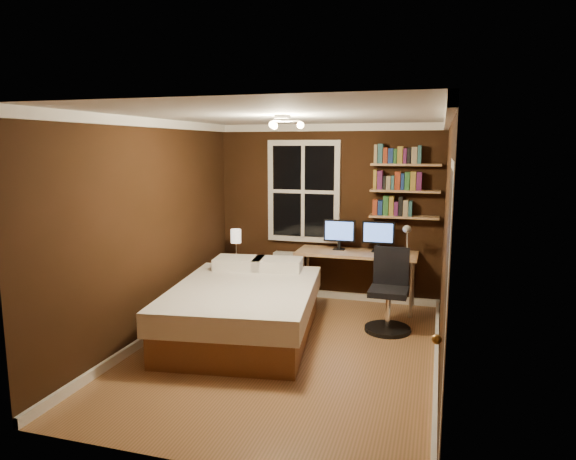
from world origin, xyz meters
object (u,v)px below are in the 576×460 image
(nightstand, at_px, (237,277))
(monitor_right, at_px, (378,237))
(desk, at_px, (356,256))
(radiator, at_px, (289,274))
(bedside_lamp, at_px, (236,244))
(office_chair, at_px, (389,300))
(desk_lamp, at_px, (407,240))
(bed, at_px, (244,309))
(monitor_left, at_px, (339,235))

(nightstand, relative_size, monitor_right, 1.30)
(desk, bearing_deg, radiator, 168.52)
(bedside_lamp, distance_m, radiator, 0.89)
(radiator, height_order, office_chair, office_chair)
(nightstand, bearing_deg, desk_lamp, -15.45)
(nightstand, bearing_deg, radiator, 3.10)
(desk, xyz_separation_m, monitor_right, (0.28, 0.08, 0.27))
(nightstand, distance_m, radiator, 0.77)
(bed, relative_size, office_chair, 2.42)
(bedside_lamp, bearing_deg, office_chair, -19.02)
(bedside_lamp, relative_size, desk, 0.27)
(desk_lamp, bearing_deg, bed, -142.00)
(office_chair, bearing_deg, radiator, 148.17)
(bedside_lamp, xyz_separation_m, radiator, (0.74, 0.22, -0.46))
(radiator, bearing_deg, desk_lamp, -10.13)
(monitor_right, xyz_separation_m, office_chair, (0.25, -0.88, -0.60))
(radiator, bearing_deg, monitor_right, -5.56)
(monitor_left, relative_size, desk_lamp, 0.99)
(office_chair, bearing_deg, monitor_right, 106.86)
(bed, bearing_deg, monitor_right, 40.81)
(bed, xyz_separation_m, desk_lamp, (1.74, 1.36, 0.67))
(monitor_left, bearing_deg, desk_lamp, -10.75)
(bed, relative_size, desk_lamp, 5.46)
(monitor_right, xyz_separation_m, desk_lamp, (0.39, -0.18, 0.01))
(nightstand, bearing_deg, monitor_right, -10.89)
(nightstand, distance_m, monitor_right, 2.16)
(nightstand, bearing_deg, bed, -78.13)
(bed, distance_m, desk, 1.85)
(desk, height_order, office_chair, office_chair)
(nightstand, height_order, radiator, radiator)
(monitor_left, bearing_deg, desk, -17.47)
(radiator, xyz_separation_m, office_chair, (1.55, -1.01, 0.05))
(radiator, xyz_separation_m, monitor_left, (0.77, -0.13, 0.65))
(desk, relative_size, monitor_right, 3.72)
(nightstand, relative_size, desk_lamp, 1.29)
(radiator, relative_size, monitor_left, 1.51)
(desk_lamp, distance_m, office_chair, 0.95)
(bed, bearing_deg, desk_lamp, 30.13)
(bedside_lamp, bearing_deg, monitor_right, 2.62)
(nightstand, relative_size, bedside_lamp, 1.31)
(radiator, bearing_deg, office_chair, -33.08)
(monitor_left, xyz_separation_m, desk_lamp, (0.93, -0.18, 0.01))
(monitor_left, relative_size, office_chair, 0.44)
(nightstand, xyz_separation_m, bedside_lamp, (0.00, 0.00, 0.50))
(bed, height_order, bedside_lamp, bedside_lamp)
(nightstand, height_order, office_chair, office_chair)
(radiator, bearing_deg, bed, -91.79)
(desk_lamp, bearing_deg, monitor_left, 169.25)
(desk, distance_m, monitor_right, 0.39)
(desk_lamp, xyz_separation_m, office_chair, (-0.15, -0.71, -0.62))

